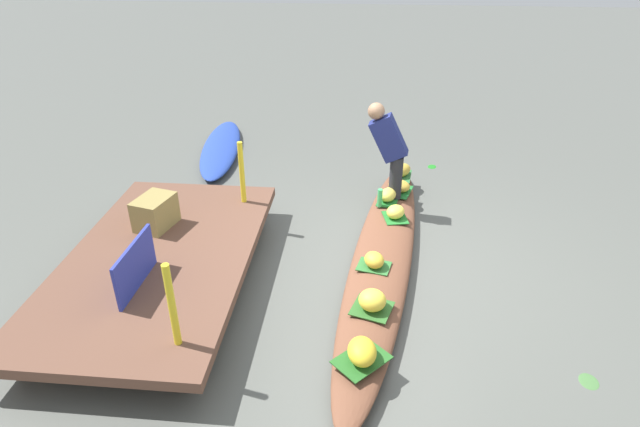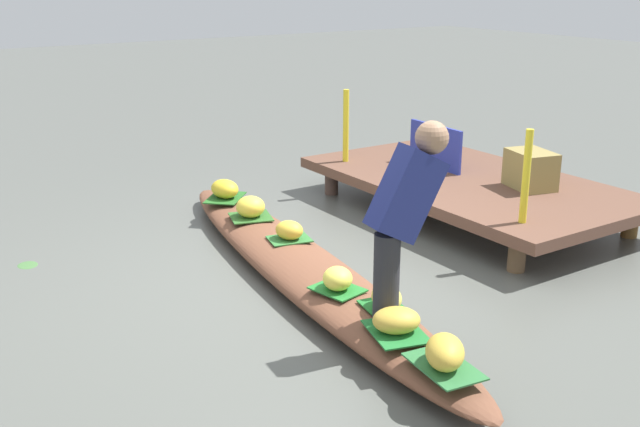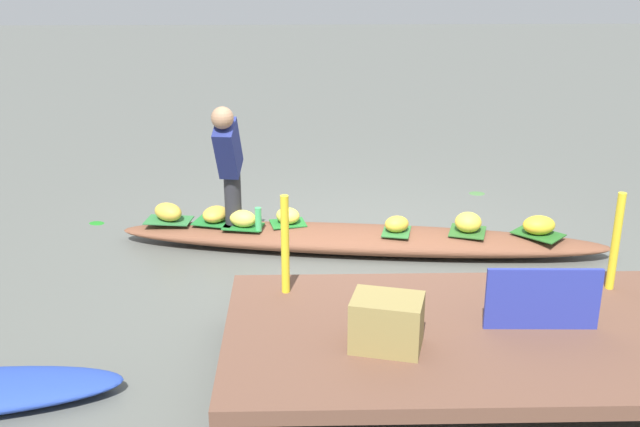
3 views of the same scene
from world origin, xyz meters
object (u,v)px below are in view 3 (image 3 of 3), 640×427
(banana_bunch_6, at_px, (397,224))
(produce_crate, at_px, (387,323))
(vendor_person, at_px, (229,158))
(market_banner, at_px, (543,299))
(water_bottle, at_px, (258,219))
(banana_bunch_4, at_px, (215,214))
(banana_bunch_0, at_px, (288,216))
(banana_bunch_1, at_px, (243,219))
(vendor_boat, at_px, (361,239))
(banana_bunch_3, at_px, (539,225))
(banana_bunch_5, at_px, (468,222))
(banana_bunch_2, at_px, (168,212))

(banana_bunch_6, xyz_separation_m, produce_crate, (0.35, 2.35, 0.23))
(vendor_person, bearing_deg, market_banner, 134.60)
(water_bottle, bearing_deg, banana_bunch_4, -30.28)
(vendor_person, distance_m, water_bottle, 0.63)
(banana_bunch_4, relative_size, produce_crate, 0.65)
(banana_bunch_0, bearing_deg, banana_bunch_1, 10.18)
(banana_bunch_1, bearing_deg, vendor_boat, 176.28)
(banana_bunch_0, xyz_separation_m, banana_bunch_4, (0.70, -0.07, -0.00))
(vendor_person, bearing_deg, water_bottle, 163.55)
(vendor_boat, bearing_deg, banana_bunch_3, -179.28)
(banana_bunch_1, bearing_deg, market_banner, 132.83)
(banana_bunch_4, distance_m, market_banner, 3.45)
(vendor_boat, distance_m, banana_bunch_1, 1.13)
(market_banner, relative_size, produce_crate, 1.72)
(produce_crate, bearing_deg, water_bottle, -68.80)
(banana_bunch_4, xyz_separation_m, banana_bunch_5, (-2.38, 0.33, 0.02))
(banana_bunch_1, distance_m, produce_crate, 2.75)
(banana_bunch_3, bearing_deg, banana_bunch_5, -6.85)
(vendor_person, xyz_separation_m, water_bottle, (-0.26, 0.08, -0.57))
(banana_bunch_6, bearing_deg, vendor_person, -5.16)
(banana_bunch_2, bearing_deg, banana_bunch_6, 170.73)
(vendor_boat, xyz_separation_m, banana_bunch_2, (1.85, -0.26, 0.20))
(banana_bunch_6, bearing_deg, banana_bunch_1, -6.66)
(banana_bunch_5, distance_m, market_banner, 2.14)
(banana_bunch_4, xyz_separation_m, water_bottle, (-0.43, 0.25, 0.04))
(vendor_boat, relative_size, market_banner, 6.14)
(banana_bunch_3, xyz_separation_m, banana_bunch_4, (3.02, -0.41, -0.01))
(banana_bunch_4, distance_m, banana_bunch_6, 1.75)
(banana_bunch_4, height_order, produce_crate, produce_crate)
(banana_bunch_1, height_order, banana_bunch_3, banana_bunch_3)
(banana_bunch_6, bearing_deg, banana_bunch_2, -9.27)
(banana_bunch_2, xyz_separation_m, water_bottle, (-0.89, 0.29, 0.02))
(banana_bunch_6, xyz_separation_m, market_banner, (-0.70, 2.14, 0.28))
(banana_bunch_5, bearing_deg, banana_bunch_1, -4.98)
(banana_bunch_1, height_order, banana_bunch_4, banana_bunch_1)
(banana_bunch_1, relative_size, banana_bunch_3, 0.87)
(banana_bunch_6, bearing_deg, water_bottle, -2.80)
(produce_crate, bearing_deg, banana_bunch_3, -126.31)
(banana_bunch_4, bearing_deg, banana_bunch_3, 172.37)
(banana_bunch_5, bearing_deg, banana_bunch_2, -7.43)
(vendor_boat, bearing_deg, banana_bunch_1, 3.57)
(banana_bunch_0, xyz_separation_m, banana_bunch_6, (-1.02, 0.24, -0.00))
(vendor_boat, distance_m, banana_bunch_3, 1.66)
(vendor_boat, height_order, banana_bunch_3, banana_bunch_3)
(banana_bunch_6, distance_m, market_banner, 2.26)
(vendor_person, height_order, water_bottle, vendor_person)
(banana_bunch_2, xyz_separation_m, produce_crate, (-1.82, 2.71, 0.22))
(vendor_boat, bearing_deg, water_bottle, 9.23)
(vendor_person, bearing_deg, banana_bunch_4, -46.01)
(vendor_boat, xyz_separation_m, market_banner, (-1.02, 2.23, 0.46))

